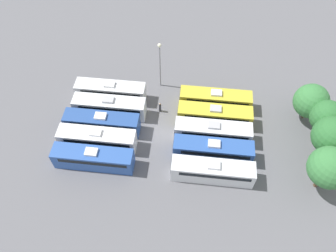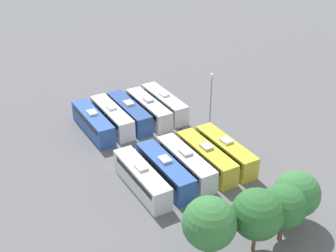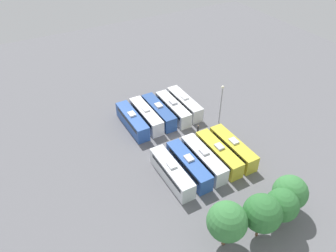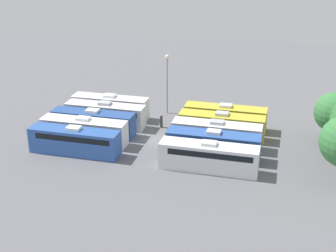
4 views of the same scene
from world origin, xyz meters
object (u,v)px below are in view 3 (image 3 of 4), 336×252
object	(u,v)px
tree_0	(290,192)
tree_3	(227,222)
worker_person	(198,129)
bus_0	(185,103)
bus_7	(204,159)
bus_8	(189,165)
bus_5	(233,148)
bus_4	(132,121)
light_pole	(222,99)
bus_2	(159,112)
bus_9	(172,172)
bus_1	(173,109)
bus_3	(146,116)
tree_1	(282,205)
bus_6	(219,153)
tree_2	(262,213)

from	to	relation	value
tree_0	tree_3	bearing A→B (deg)	0.91
worker_person	tree_3	bearing A→B (deg)	64.93
bus_0	bus_7	world-z (taller)	same
bus_8	bus_5	bearing A→B (deg)	179.39
bus_4	light_pole	size ratio (longest dim) A/B	1.26
worker_person	bus_2	bearing A→B (deg)	-60.84
bus_0	bus_7	size ratio (longest dim) A/B	1.00
bus_7	light_pole	distance (m)	13.57
bus_9	worker_person	distance (m)	13.29
bus_1	bus_3	size ratio (longest dim) A/B	1.00
bus_1	worker_person	distance (m)	7.50
bus_5	bus_9	distance (m)	12.22
bus_3	bus_8	world-z (taller)	same
bus_7	bus_1	bearing A→B (deg)	-100.74
bus_2	bus_5	distance (m)	17.17
bus_1	bus_5	size ratio (longest dim) A/B	1.00
bus_3	tree_1	distance (m)	31.35
bus_5	tree_3	xyz separation A→B (m)	(11.97, 13.51, 3.15)
bus_6	bus_7	xyz separation A→B (m)	(2.96, -0.16, 0.00)
bus_2	bus_4	distance (m)	5.89
bus_9	light_pole	world-z (taller)	light_pole
tree_2	bus_9	bearing A→B (deg)	-71.18
bus_5	bus_0	bearing A→B (deg)	-89.86
bus_1	bus_6	distance (m)	15.56
bus_3	bus_5	world-z (taller)	same
tree_1	bus_1	bearing A→B (deg)	-91.33
bus_7	tree_2	distance (m)	15.24
bus_7	worker_person	size ratio (longest dim) A/B	5.83
bus_4	tree_2	size ratio (longest dim) A/B	1.46
light_pole	bus_7	bearing A→B (deg)	42.03
bus_6	tree_2	size ratio (longest dim) A/B	1.46
light_pole	tree_0	size ratio (longest dim) A/B	1.36
bus_8	worker_person	distance (m)	10.92
bus_7	light_pole	xyz separation A→B (m)	(-9.62, -8.67, 4.06)
tree_0	bus_8	bearing A→B (deg)	-58.03
tree_3	tree_1	bearing A→B (deg)	171.44
bus_6	worker_person	bearing A→B (deg)	-98.59
bus_4	bus_7	world-z (taller)	same
bus_0	bus_7	bearing A→B (deg)	69.47
bus_4	bus_5	world-z (taller)	same
bus_3	bus_2	bearing A→B (deg)	179.55
bus_7	bus_4	bearing A→B (deg)	-68.96
bus_0	tree_1	distance (m)	31.17
bus_8	light_pole	bearing A→B (deg)	-145.24
bus_0	bus_5	xyz separation A→B (m)	(-0.04, 16.08, 0.00)
bus_2	worker_person	xyz separation A→B (m)	(-4.34, 7.78, -0.79)
bus_3	bus_4	bearing A→B (deg)	3.61
bus_2	bus_5	xyz separation A→B (m)	(-6.13, 16.03, 0.00)
bus_8	bus_9	size ratio (longest dim) A/B	1.00
tree_0	tree_2	world-z (taller)	tree_2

